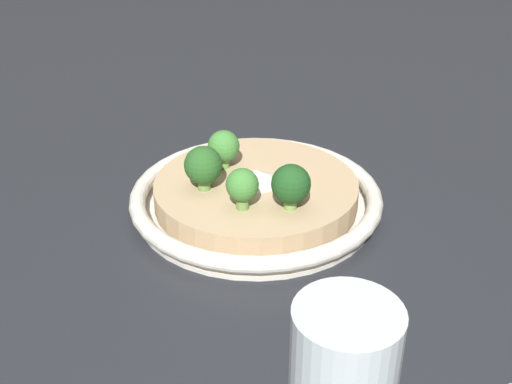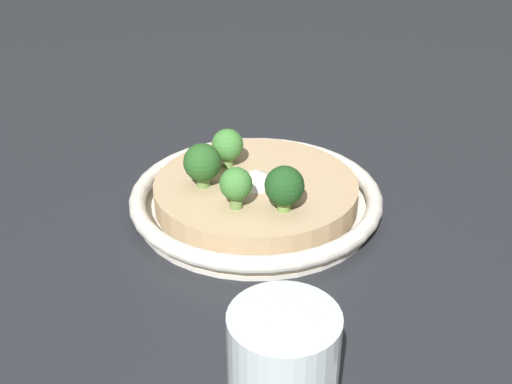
# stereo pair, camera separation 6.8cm
# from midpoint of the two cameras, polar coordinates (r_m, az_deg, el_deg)

# --- Properties ---
(ground_plane) EXTENTS (6.00, 6.00, 0.00)m
(ground_plane) POSITION_cam_midpoint_polar(r_m,az_deg,el_deg) (0.69, 2.82, -1.71)
(ground_plane) COLOR #23262B
(risotto_bowl) EXTENTS (0.27, 0.27, 0.03)m
(risotto_bowl) POSITION_cam_midpoint_polar(r_m,az_deg,el_deg) (0.68, 2.85, -0.47)
(risotto_bowl) COLOR silver
(risotto_bowl) RESTS_ON ground_plane
(cheese_sprinkle) EXTENTS (0.05, 0.05, 0.01)m
(cheese_sprinkle) POSITION_cam_midpoint_polar(r_m,az_deg,el_deg) (0.67, 2.90, 1.37)
(cheese_sprinkle) COLOR white
(cheese_sprinkle) RESTS_ON risotto_bowl
(broccoli_right) EXTENTS (0.03, 0.03, 0.04)m
(broccoli_right) POSITION_cam_midpoint_polar(r_m,az_deg,el_deg) (0.69, 0.47, 4.18)
(broccoli_right) COLOR #668E47
(broccoli_right) RESTS_ON risotto_bowl
(broccoli_back) EXTENTS (0.04, 0.04, 0.05)m
(broccoli_back) POSITION_cam_midpoint_polar(r_m,az_deg,el_deg) (0.65, -1.83, 2.50)
(broccoli_back) COLOR #668E47
(broccoli_back) RESTS_ON risotto_bowl
(broccoli_left) EXTENTS (0.04, 0.04, 0.05)m
(broccoli_left) POSITION_cam_midpoint_polar(r_m,az_deg,el_deg) (0.61, 5.72, 0.40)
(broccoli_left) COLOR #759E4C
(broccoli_left) RESTS_ON risotto_bowl
(broccoli_back_left) EXTENTS (0.03, 0.03, 0.04)m
(broccoli_back_left) POSITION_cam_midpoint_polar(r_m,az_deg,el_deg) (0.61, 1.36, 0.54)
(broccoli_back_left) COLOR #668E47
(broccoli_back_left) RESTS_ON risotto_bowl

